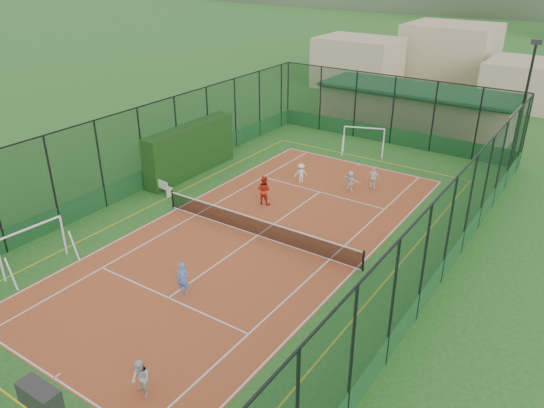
% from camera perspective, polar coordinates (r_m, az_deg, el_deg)
% --- Properties ---
extents(ground, '(300.00, 300.00, 0.00)m').
position_cam_1_polar(ground, '(26.80, -1.56, -3.42)').
color(ground, '#25581E').
rests_on(ground, ground).
extents(court_slab, '(11.17, 23.97, 0.01)m').
position_cam_1_polar(court_slab, '(26.80, -1.56, -3.41)').
color(court_slab, '#A44024').
rests_on(court_slab, ground).
extents(tennis_net, '(11.67, 0.12, 1.06)m').
position_cam_1_polar(tennis_net, '(26.55, -1.57, -2.42)').
color(tennis_net, black).
rests_on(tennis_net, ground).
extents(perimeter_fence, '(18.12, 34.12, 5.00)m').
position_cam_1_polar(perimeter_fence, '(25.68, -1.62, 1.46)').
color(perimeter_fence, '#103219').
rests_on(perimeter_fence, ground).
extents(floodlight_ne, '(0.60, 0.26, 8.25)m').
position_cam_1_polar(floodlight_ne, '(37.06, 25.38, 9.34)').
color(floodlight_ne, black).
rests_on(floodlight_ne, ground).
extents(clubhouse, '(15.20, 7.20, 3.15)m').
position_cam_1_polar(clubhouse, '(44.73, 15.20, 9.97)').
color(clubhouse, tan).
rests_on(clubhouse, ground).
extents(hedge_left, '(1.09, 7.27, 3.18)m').
position_cam_1_polar(hedge_left, '(34.07, -8.78, 5.76)').
color(hedge_left, black).
rests_on(hedge_left, ground).
extents(white_bench, '(1.79, 0.68, 0.98)m').
position_cam_1_polar(white_bench, '(31.97, -11.91, 2.01)').
color(white_bench, white).
rests_on(white_bench, ground).
extents(futsal_goal_near, '(3.15, 1.15, 1.99)m').
position_cam_1_polar(futsal_goal_near, '(26.07, -24.29, -4.32)').
color(futsal_goal_near, white).
rests_on(futsal_goal_near, ground).
extents(futsal_goal_far, '(2.97, 1.79, 1.84)m').
position_cam_1_polar(futsal_goal_far, '(38.05, 9.81, 6.76)').
color(futsal_goal_far, white).
rests_on(futsal_goal_far, ground).
extents(child_near_mid, '(0.62, 0.50, 1.46)m').
position_cam_1_polar(child_near_mid, '(22.46, -9.57, -7.93)').
color(child_near_mid, '#5084E3').
rests_on(child_near_mid, court_slab).
extents(child_near_right, '(0.79, 0.68, 1.38)m').
position_cam_1_polar(child_near_right, '(18.26, -13.94, -17.78)').
color(child_near_right, silver).
rests_on(child_near_right, court_slab).
extents(child_far_left, '(0.90, 0.89, 1.25)m').
position_cam_1_polar(child_far_left, '(32.66, 3.14, 3.34)').
color(child_far_left, white).
rests_on(child_far_left, court_slab).
extents(child_far_right, '(0.84, 0.38, 1.40)m').
position_cam_1_polar(child_far_right, '(32.28, 10.86, 2.77)').
color(child_far_right, white).
rests_on(child_far_right, court_slab).
extents(child_far_back, '(1.21, 0.70, 1.24)m').
position_cam_1_polar(child_far_back, '(31.87, 8.44, 2.50)').
color(child_far_back, white).
rests_on(child_far_back, court_slab).
extents(coach, '(0.87, 0.71, 1.68)m').
position_cam_1_polar(coach, '(29.74, -0.88, 1.51)').
color(coach, red).
rests_on(coach, court_slab).
extents(tennis_balls, '(4.27, 1.30, 0.07)m').
position_cam_1_polar(tennis_balls, '(28.70, -1.86, -1.24)').
color(tennis_balls, '#CCE033').
rests_on(tennis_balls, court_slab).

